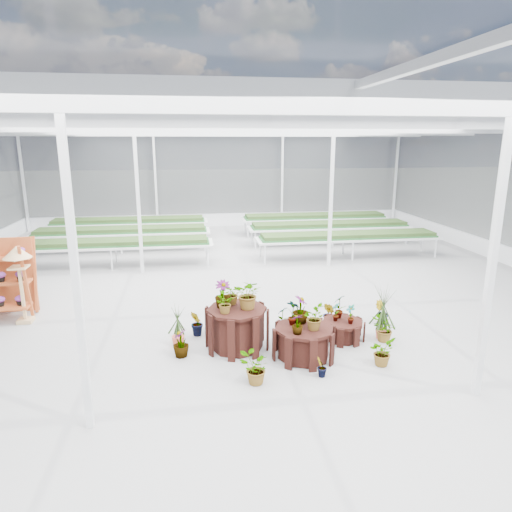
{
  "coord_description": "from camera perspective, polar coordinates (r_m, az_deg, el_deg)",
  "views": [
    {
      "loc": [
        -1.48,
        -10.04,
        3.97
      ],
      "look_at": [
        0.07,
        0.52,
        1.3
      ],
      "focal_mm": 32.0,
      "sensor_mm": 36.0,
      "label": 1
    }
  ],
  "objects": [
    {
      "name": "plinth_low",
      "position": [
        9.71,
        10.75,
        -9.06
      ],
      "size": [
        1.16,
        1.16,
        0.4
      ],
      "primitive_type": "cylinder",
      "rotation": [
        0.0,
        0.0,
        -0.42
      ],
      "color": "black",
      "rests_on": "ground"
    },
    {
      "name": "bird_table",
      "position": [
        11.42,
        -27.3,
        -3.22
      ],
      "size": [
        0.47,
        0.47,
        1.78
      ],
      "primitive_type": null,
      "rotation": [
        0.0,
        0.0,
        0.11
      ],
      "color": "tan",
      "rests_on": "ground"
    },
    {
      "name": "ground_plane",
      "position": [
        10.9,
        0.05,
        -7.31
      ],
      "size": [
        24.0,
        24.0,
        0.0
      ],
      "primitive_type": "plane",
      "color": "gray",
      "rests_on": "ground"
    },
    {
      "name": "plinth_tall",
      "position": [
        9.09,
        -2.38,
        -9.01
      ],
      "size": [
        1.5,
        1.5,
        0.83
      ],
      "primitive_type": "cylinder",
      "rotation": [
        0.0,
        0.0,
        -0.28
      ],
      "color": "black",
      "rests_on": "ground"
    },
    {
      "name": "steel_frame",
      "position": [
        10.29,
        0.05,
        4.43
      ],
      "size": [
        18.0,
        24.0,
        4.5
      ],
      "primitive_type": null,
      "color": "silver",
      "rests_on": "ground"
    },
    {
      "name": "nursery_benches",
      "position": [
        17.67,
        -3.36,
        2.44
      ],
      "size": [
        16.0,
        7.0,
        0.84
      ],
      "primitive_type": null,
      "color": "silver",
      "rests_on": "ground"
    },
    {
      "name": "plinth_mid",
      "position": [
        8.79,
        5.99,
        -10.69
      ],
      "size": [
        1.21,
        1.21,
        0.61
      ],
      "primitive_type": "cylinder",
      "rotation": [
        0.0,
        0.0,
        0.05
      ],
      "color": "black",
      "rests_on": "ground"
    },
    {
      "name": "nursery_plants",
      "position": [
        9.04,
        4.18,
        -7.92
      ],
      "size": [
        4.86,
        2.77,
        1.43
      ],
      "color": "#273D1A",
      "rests_on": "ground"
    },
    {
      "name": "greenhouse_shell",
      "position": [
        10.29,
        0.05,
        4.43
      ],
      "size": [
        18.0,
        24.0,
        4.5
      ],
      "primitive_type": null,
      "color": "white",
      "rests_on": "ground"
    }
  ]
}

